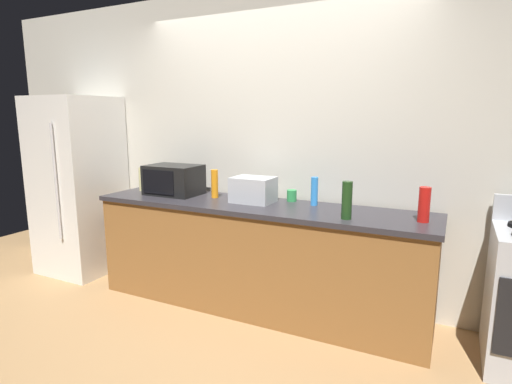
# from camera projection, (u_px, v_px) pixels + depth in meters

# --- Properties ---
(ground_plane) EXTENTS (8.00, 8.00, 0.00)m
(ground_plane) POSITION_uv_depth(u_px,v_px,m) (233.00, 328.00, 3.15)
(ground_plane) COLOR #A87F51
(back_wall) EXTENTS (6.40, 0.10, 2.70)m
(back_wall) POSITION_uv_depth(u_px,v_px,m) (276.00, 146.00, 3.62)
(back_wall) COLOR beige
(back_wall) RESTS_ON ground_plane
(counter_run) EXTENTS (2.84, 0.64, 0.90)m
(counter_run) POSITION_uv_depth(u_px,v_px,m) (256.00, 256.00, 3.42)
(counter_run) COLOR brown
(counter_run) RESTS_ON ground_plane
(refrigerator) EXTENTS (0.72, 0.73, 1.80)m
(refrigerator) POSITION_uv_depth(u_px,v_px,m) (79.00, 186.00, 4.23)
(refrigerator) COLOR white
(refrigerator) RESTS_ON ground_plane
(microwave) EXTENTS (0.48, 0.35, 0.27)m
(microwave) POSITION_uv_depth(u_px,v_px,m) (174.00, 180.00, 3.73)
(microwave) COLOR black
(microwave) RESTS_ON counter_run
(toaster_oven) EXTENTS (0.34, 0.26, 0.21)m
(toaster_oven) POSITION_uv_depth(u_px,v_px,m) (253.00, 190.00, 3.40)
(toaster_oven) COLOR #B7BABF
(toaster_oven) RESTS_ON counter_run
(bottle_vinegar) EXTENTS (0.07, 0.07, 0.22)m
(bottle_vinegar) POSITION_uv_depth(u_px,v_px,m) (143.00, 179.00, 3.92)
(bottle_vinegar) COLOR beige
(bottle_vinegar) RESTS_ON counter_run
(bottle_wine) EXTENTS (0.07, 0.07, 0.27)m
(bottle_wine) POSITION_uv_depth(u_px,v_px,m) (347.00, 200.00, 2.83)
(bottle_wine) COLOR #1E3F19
(bottle_wine) RESTS_ON counter_run
(bottle_hot_sauce) EXTENTS (0.08, 0.08, 0.24)m
(bottle_hot_sauce) POSITION_uv_depth(u_px,v_px,m) (424.00, 205.00, 2.76)
(bottle_hot_sauce) COLOR red
(bottle_hot_sauce) RESTS_ON counter_run
(bottle_spray_cleaner) EXTENTS (0.06, 0.06, 0.23)m
(bottle_spray_cleaner) POSITION_uv_depth(u_px,v_px,m) (314.00, 191.00, 3.28)
(bottle_spray_cleaner) COLOR #338CE5
(bottle_spray_cleaner) RESTS_ON counter_run
(bottle_dish_soap) EXTENTS (0.06, 0.06, 0.25)m
(bottle_dish_soap) POSITION_uv_depth(u_px,v_px,m) (215.00, 184.00, 3.58)
(bottle_dish_soap) COLOR orange
(bottle_dish_soap) RESTS_ON counter_run
(mug_green) EXTENTS (0.08, 0.08, 0.10)m
(mug_green) POSITION_uv_depth(u_px,v_px,m) (292.00, 196.00, 3.44)
(mug_green) COLOR #2D8C47
(mug_green) RESTS_ON counter_run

